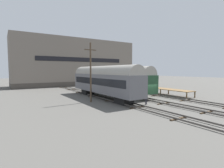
{
  "coord_description": "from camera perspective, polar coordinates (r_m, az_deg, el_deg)",
  "views": [
    {
      "loc": [
        -18.95,
        -19.32,
        4.61
      ],
      "look_at": [
        -2.38,
        6.83,
        2.2
      ],
      "focal_mm": 28.0,
      "sensor_mm": 36.0,
      "label": 1
    }
  ],
  "objects": [
    {
      "name": "train_car_grey",
      "position": [
        28.99,
        -3.0,
        1.39
      ],
      "size": [
        2.93,
        18.1,
        5.36
      ],
      "color": "black",
      "rests_on": "ground"
    },
    {
      "name": "track_left",
      "position": [
        24.38,
        3.9,
        -6.11
      ],
      "size": [
        2.6,
        60.0,
        0.26
      ],
      "color": "#4C4742",
      "rests_on": "ground"
    },
    {
      "name": "track_middle",
      "position": [
        27.43,
        11.97,
        -5.02
      ],
      "size": [
        2.6,
        60.0,
        0.26
      ],
      "color": "#4C4742",
      "rests_on": "ground"
    },
    {
      "name": "ground_plane",
      "position": [
        27.45,
        11.96,
        -5.31
      ],
      "size": [
        200.0,
        200.0,
        0.0
      ],
      "primitive_type": "plane",
      "color": "#56544F"
    },
    {
      "name": "person_worker",
      "position": [
        24.03,
        11.08,
        -4.15
      ],
      "size": [
        0.32,
        0.32,
        1.74
      ],
      "color": "#282833",
      "rests_on": "ground"
    },
    {
      "name": "utility_pole",
      "position": [
        25.4,
        -6.99,
        4.06
      ],
      "size": [
        1.8,
        0.24,
        8.58
      ],
      "color": "#473828",
      "rests_on": "ground"
    },
    {
      "name": "bench",
      "position": [
        36.62,
        13.87,
        -0.34
      ],
      "size": [
        1.4,
        0.4,
        0.91
      ],
      "color": "brown",
      "rests_on": "station_platform"
    },
    {
      "name": "train_car_green",
      "position": [
        33.08,
        2.63,
        1.65
      ],
      "size": [
        3.04,
        16.45,
        5.28
      ],
      "color": "black",
      "rests_on": "ground"
    },
    {
      "name": "track_right",
      "position": [
        30.91,
        18.31,
        -4.09
      ],
      "size": [
        2.6,
        60.0,
        0.26
      ],
      "color": "#4C4742",
      "rests_on": "ground"
    },
    {
      "name": "station_platform",
      "position": [
        34.88,
        16.81,
        -1.59
      ],
      "size": [
        2.53,
        11.29,
        1.15
      ],
      "color": "brown",
      "rests_on": "ground"
    },
    {
      "name": "warehouse_building",
      "position": [
        56.89,
        -11.53,
        6.81
      ],
      "size": [
        37.04,
        10.17,
        14.09
      ],
      "color": "#46403A",
      "rests_on": "ground"
    }
  ]
}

